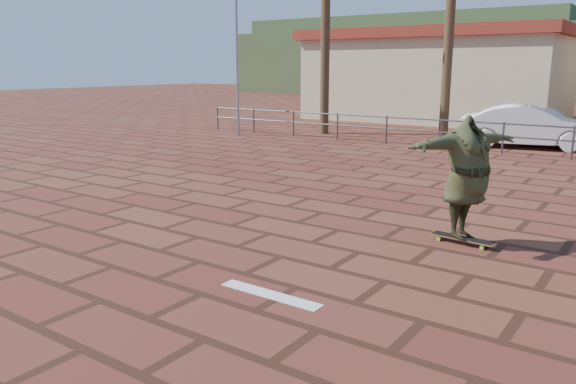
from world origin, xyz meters
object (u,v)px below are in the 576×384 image
(skateboarder, at_px, (467,178))
(car_white, at_px, (529,127))
(longboard, at_px, (463,239))
(car_silver, at_px, (542,125))

(skateboarder, relative_size, car_white, 0.54)
(skateboarder, xyz_separation_m, car_white, (-1.63, 11.76, -0.34))
(longboard, xyz_separation_m, car_white, (-1.63, 11.76, 0.63))
(longboard, height_order, car_silver, car_silver)
(longboard, distance_m, car_silver, 13.24)
(longboard, bearing_deg, car_white, 103.44)
(car_silver, bearing_deg, longboard, -163.69)
(car_silver, bearing_deg, car_white, -176.73)
(car_silver, distance_m, car_white, 1.39)
(longboard, relative_size, skateboarder, 0.44)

